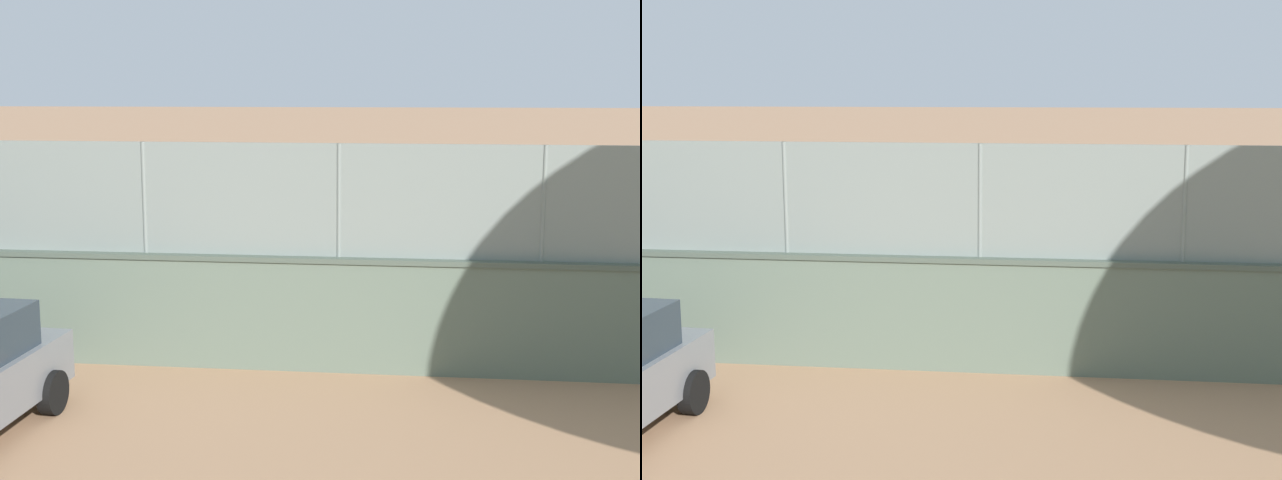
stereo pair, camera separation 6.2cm
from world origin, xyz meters
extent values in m
plane|color=tan|center=(0.00, 0.00, 0.00)|extent=(260.00, 260.00, 0.00)
cube|color=slate|center=(1.02, 9.39, 0.88)|extent=(28.57, 1.14, 1.76)
cube|color=#4D594D|center=(1.02, 9.39, 1.80)|extent=(28.57, 1.20, 0.08)
cube|color=gray|center=(1.02, 9.39, 2.73)|extent=(27.99, 0.77, 1.78)
cylinder|color=gray|center=(-3.64, 9.51, 2.73)|extent=(0.07, 0.07, 1.78)
cylinder|color=gray|center=(-0.53, 9.43, 2.73)|extent=(0.07, 0.07, 1.78)
cylinder|color=gray|center=(2.58, 9.35, 2.73)|extent=(0.07, 0.07, 1.78)
cylinder|color=black|center=(0.93, 5.26, 0.36)|extent=(0.19, 0.19, 0.71)
cylinder|color=black|center=(0.74, 5.33, 0.36)|extent=(0.19, 0.19, 0.71)
cylinder|color=#3372B2|center=(0.84, 5.30, 0.98)|extent=(0.43, 0.43, 0.53)
cylinder|color=brown|center=(1.12, 5.25, 1.08)|extent=(0.25, 0.51, 0.16)
cylinder|color=brown|center=(0.68, 5.67, 1.08)|extent=(0.25, 0.51, 0.16)
sphere|color=brown|center=(0.84, 5.30, 1.34)|extent=(0.20, 0.20, 0.20)
cylinder|color=red|center=(0.84, 5.30, 1.43)|extent=(0.27, 0.27, 0.05)
cylinder|color=black|center=(0.74, 5.84, 1.08)|extent=(0.13, 0.29, 0.04)
ellipsoid|color=#333338|center=(0.81, 6.05, 1.08)|extent=(0.13, 0.29, 0.24)
cylinder|color=navy|center=(-0.97, 3.77, 0.40)|extent=(0.15, 0.15, 0.81)
cylinder|color=navy|center=(-0.97, 3.97, 0.40)|extent=(0.15, 0.15, 0.81)
cylinder|color=orange|center=(-0.97, 3.87, 1.11)|extent=(0.35, 0.35, 0.60)
cylinder|color=brown|center=(-0.91, 3.56, 1.23)|extent=(0.57, 0.10, 0.17)
cylinder|color=brown|center=(-0.68, 4.18, 1.23)|extent=(0.57, 0.10, 0.17)
sphere|color=brown|center=(-0.97, 3.87, 1.52)|extent=(0.23, 0.23, 0.23)
cylinder|color=red|center=(-0.97, 3.87, 1.62)|extent=(0.24, 0.24, 0.05)
cylinder|color=black|center=(-0.50, 4.18, 1.23)|extent=(0.30, 0.04, 0.04)
ellipsoid|color=#333338|center=(-0.28, 4.19, 1.23)|extent=(0.30, 0.04, 0.24)
cylinder|color=navy|center=(-0.81, -0.07, 0.39)|extent=(0.19, 0.19, 0.78)
cylinder|color=navy|center=(-0.62, -0.13, 0.39)|extent=(0.19, 0.19, 0.78)
cylinder|color=#429951|center=(-0.72, -0.10, 1.07)|extent=(0.42, 0.42, 0.58)
cylinder|color=#936B4C|center=(-1.02, -0.07, 1.19)|extent=(0.24, 0.56, 0.17)
cylinder|color=#936B4C|center=(-0.51, -0.47, 1.19)|extent=(0.24, 0.56, 0.17)
sphere|color=#936B4C|center=(-0.72, -0.10, 1.47)|extent=(0.22, 0.22, 0.22)
cylinder|color=red|center=(-0.72, -0.10, 1.57)|extent=(0.29, 0.29, 0.05)
cylinder|color=black|center=(-0.56, -0.64, 1.19)|extent=(0.12, 0.30, 0.04)
ellipsoid|color=#333338|center=(-0.62, -0.86, 1.19)|extent=(0.11, 0.30, 0.24)
sphere|color=orange|center=(1.26, 7.48, 0.83)|extent=(0.13, 0.13, 0.13)
cube|color=#4C6B4C|center=(-1.69, 7.49, 0.45)|extent=(1.61, 0.42, 0.06)
cube|color=#4C6B4C|center=(-1.69, 7.65, 0.67)|extent=(1.60, 0.08, 0.40)
cube|color=#333338|center=(-2.33, 7.51, 0.23)|extent=(0.07, 0.38, 0.45)
cube|color=#333338|center=(-1.05, 7.48, 0.23)|extent=(0.07, 0.38, 0.45)
cylinder|color=black|center=(3.27, 11.74, 0.31)|extent=(0.25, 0.63, 0.62)
camera|label=1|loc=(-1.50, 23.40, 4.58)|focal=51.12mm
camera|label=2|loc=(-1.56, 23.40, 4.58)|focal=51.12mm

